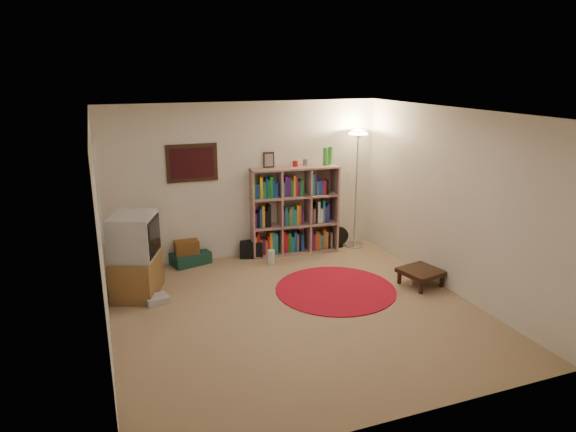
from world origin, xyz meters
name	(u,v)px	position (x,y,z in m)	size (l,w,h in m)	color
room	(292,216)	(-0.05, 0.05, 1.26)	(4.54, 4.54, 2.54)	#957657
bookshelf	(293,211)	(0.75, 2.12, 0.71)	(1.49, 0.55, 1.75)	#997066
floor_lamp	(358,150)	(1.86, 2.00, 1.68)	(0.46, 0.46, 2.02)	#BABBBF
floor_fan	(339,237)	(1.60, 2.06, 0.18)	(0.32, 0.19, 0.36)	black
tv_stand	(136,257)	(-1.84, 1.27, 0.55)	(0.78, 0.92, 1.13)	brown
dvd_box	(157,300)	(-1.64, 0.89, 0.05)	(0.33, 0.30, 0.10)	#ACADB1
suitcase	(190,258)	(-0.97, 2.17, 0.09)	(0.66, 0.51, 0.19)	#12342C
wicker_basket	(187,247)	(-1.02, 2.14, 0.29)	(0.37, 0.27, 0.21)	#5B3616
duffel_bag	(251,249)	(0.04, 2.15, 0.13)	(0.45, 0.41, 0.26)	black
paper_towel	(271,257)	(0.23, 1.71, 0.11)	(0.14, 0.14, 0.22)	silver
red_rug	(335,289)	(0.75, 0.44, 0.01)	(1.68, 1.68, 0.01)	maroon
side_table	(421,272)	(1.95, 0.16, 0.20)	(0.62, 0.62, 0.24)	black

